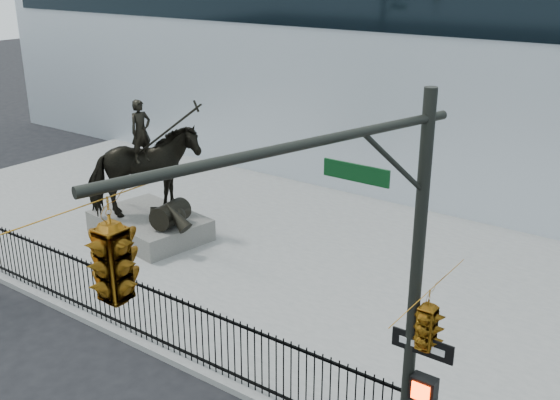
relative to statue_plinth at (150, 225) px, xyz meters
The scene contains 7 objects.
ground 7.26m from the statue_plinth, 51.02° to the right, with size 120.00×120.00×0.00m, color black.
plaza 4.77m from the statue_plinth, 16.77° to the left, with size 30.00×12.00×0.15m, color gray.
building 15.60m from the statue_plinth, 72.42° to the left, with size 44.00×14.00×9.00m, color silver.
picket_fence 6.33m from the statue_plinth, 43.87° to the right, with size 22.10×0.10×1.50m.
statue_plinth is the anchor object (origin of this frame).
equestrian_statue 1.76m from the statue_plinth, ahead, with size 4.59×3.19×3.92m.
traffic_signal_right 14.09m from the statue_plinth, 34.70° to the right, with size 2.17×6.86×7.00m.
Camera 1 is at (10.34, -7.60, 8.50)m, focal length 42.00 mm.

